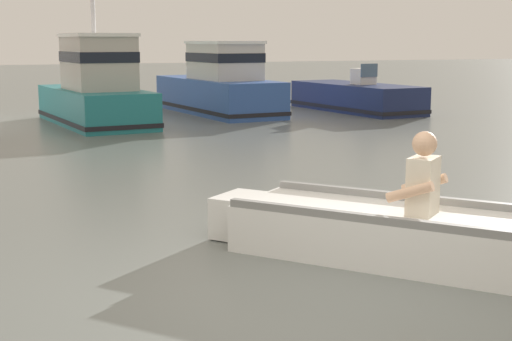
{
  "coord_description": "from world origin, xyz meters",
  "views": [
    {
      "loc": [
        -2.68,
        -4.72,
        1.97
      ],
      "look_at": [
        0.6,
        2.74,
        0.55
      ],
      "focal_mm": 52.24,
      "sensor_mm": 36.0,
      "label": 1
    }
  ],
  "objects_px": {
    "moored_boat_teal": "(96,91)",
    "moored_boat_navy": "(356,98)",
    "moored_boat_blue": "(219,86)",
    "rowboat_with_person": "(398,232)"
  },
  "relations": [
    {
      "from": "moored_boat_blue",
      "to": "moored_boat_navy",
      "type": "distance_m",
      "value": 3.92
    },
    {
      "from": "rowboat_with_person",
      "to": "moored_boat_teal",
      "type": "relative_size",
      "value": 0.7
    },
    {
      "from": "rowboat_with_person",
      "to": "moored_boat_teal",
      "type": "xyz_separation_m",
      "value": [
        -0.19,
        12.17,
        0.54
      ]
    },
    {
      "from": "rowboat_with_person",
      "to": "moored_boat_navy",
      "type": "relative_size",
      "value": 0.7
    },
    {
      "from": "moored_boat_blue",
      "to": "moored_boat_navy",
      "type": "relative_size",
      "value": 1.12
    },
    {
      "from": "moored_boat_teal",
      "to": "moored_boat_blue",
      "type": "xyz_separation_m",
      "value": [
        3.67,
        1.44,
        -0.05
      ]
    },
    {
      "from": "moored_boat_navy",
      "to": "rowboat_with_person",
      "type": "bearing_deg",
      "value": -119.81
    },
    {
      "from": "rowboat_with_person",
      "to": "moored_boat_blue",
      "type": "height_order",
      "value": "moored_boat_blue"
    },
    {
      "from": "moored_boat_teal",
      "to": "moored_boat_navy",
      "type": "relative_size",
      "value": 1.0
    },
    {
      "from": "moored_boat_teal",
      "to": "moored_boat_blue",
      "type": "relative_size",
      "value": 0.89
    }
  ]
}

